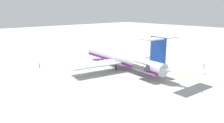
# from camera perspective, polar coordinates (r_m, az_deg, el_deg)

# --- Properties ---
(ground) EXTENTS (361.84, 361.84, 0.00)m
(ground) POSITION_cam_1_polar(r_m,az_deg,el_deg) (82.50, 4.57, 0.36)
(ground) COLOR #ADADA8
(main_jetliner) EXTENTS (40.76, 36.11, 11.87)m
(main_jetliner) POSITION_cam_1_polar(r_m,az_deg,el_deg) (70.01, 3.02, 0.69)
(main_jetliner) COLOR silver
(main_jetliner) RESTS_ON ground
(ground_crew_near_nose) EXTENTS (0.33, 0.30, 1.64)m
(ground_crew_near_nose) POSITION_cam_1_polar(r_m,az_deg,el_deg) (75.07, -18.71, -0.86)
(ground_crew_near_nose) COLOR black
(ground_crew_near_nose) RESTS_ON ground
(ground_crew_near_tail) EXTENTS (0.28, 0.44, 1.73)m
(ground_crew_near_tail) POSITION_cam_1_polar(r_m,az_deg,el_deg) (76.41, 23.25, -0.96)
(ground_crew_near_tail) COLOR black
(ground_crew_near_tail) RESTS_ON ground
(safety_cone_nose) EXTENTS (0.40, 0.40, 0.55)m
(safety_cone_nose) POSITION_cam_1_polar(r_m,az_deg,el_deg) (69.58, 23.44, -3.05)
(safety_cone_nose) COLOR #EA590F
(safety_cone_nose) RESTS_ON ground
(safety_cone_wingtip) EXTENTS (0.40, 0.40, 0.55)m
(safety_cone_wingtip) POSITION_cam_1_polar(r_m,az_deg,el_deg) (98.56, 3.86, 2.73)
(safety_cone_wingtip) COLOR #EA590F
(safety_cone_wingtip) RESTS_ON ground
(taxiway_centreline) EXTENTS (102.40, 5.34, 0.01)m
(taxiway_centreline) POSITION_cam_1_polar(r_m,az_deg,el_deg) (77.21, 6.67, -0.62)
(taxiway_centreline) COLOR gold
(taxiway_centreline) RESTS_ON ground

